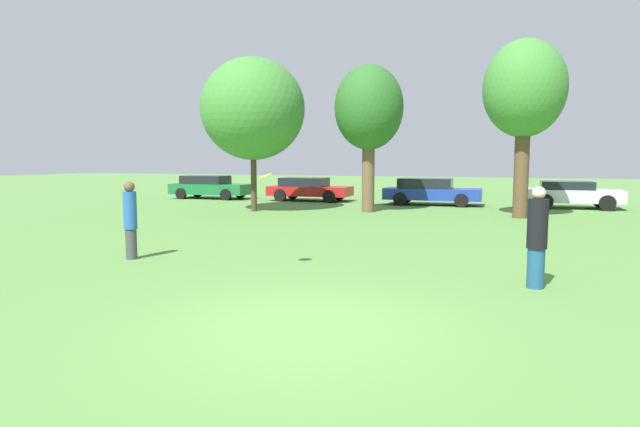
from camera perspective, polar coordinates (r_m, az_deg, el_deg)
The scene contains 11 objects.
ground_plane at distance 7.26m, azimuth -1.63°, elevation -11.97°, with size 120.00×120.00×0.00m, color #54843D.
person_thrower at distance 12.51m, azimuth -19.59°, elevation -0.56°, with size 0.29×0.29×1.73m.
person_catcher at distance 9.87m, azimuth 22.16°, elevation -2.35°, with size 0.34×0.34×1.76m.
frisbee at distance 10.49m, azimuth -5.82°, elevation 4.05°, with size 0.28×0.28×0.14m.
tree_0 at distance 22.86m, azimuth -7.18°, elevation 11.00°, with size 4.34×4.34×6.42m.
tree_1 at distance 22.46m, azimuth 5.24°, elevation 11.00°, with size 2.84×2.84×6.06m.
tree_2 at distance 21.49m, azimuth 20.99°, elevation 12.11°, with size 2.98×2.98×6.59m.
parked_car_green at distance 30.45m, azimuth -11.71°, elevation 2.82°, with size 4.51×1.95×1.28m.
parked_car_red at distance 28.25m, azimuth -1.26°, elevation 2.68°, with size 4.36×2.03×1.22m.
parked_car_blue at distance 26.22m, azimuth 11.71°, elevation 2.36°, with size 4.59×1.94×1.28m.
parked_car_white at distance 26.50m, azimuth 25.30°, elevation 1.92°, with size 3.99×2.06×1.21m.
Camera 1 is at (2.52, -6.44, 2.22)m, focal length 29.97 mm.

